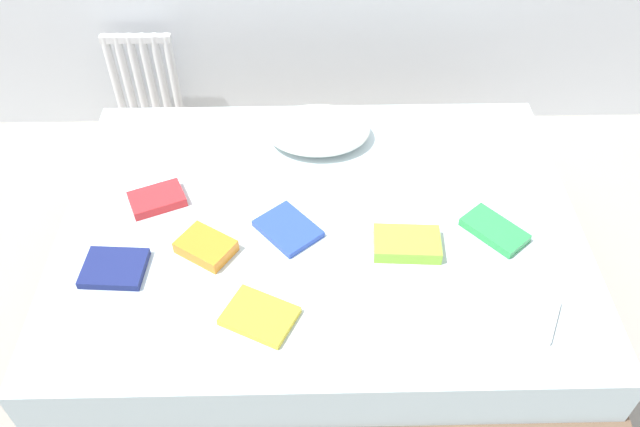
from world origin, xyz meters
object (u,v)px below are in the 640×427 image
(radiator, at_px, (144,77))
(textbook_red, at_px, (157,199))
(textbook_blue, at_px, (288,229))
(textbook_orange, at_px, (206,247))
(textbook_navy, at_px, (114,268))
(textbook_white, at_px, (520,311))
(bed, at_px, (320,262))
(pillow, at_px, (319,130))
(textbook_green, at_px, (494,230))
(textbook_lime, at_px, (407,244))
(textbook_yellow, at_px, (260,316))

(radiator, distance_m, textbook_red, 1.14)
(textbook_blue, bearing_deg, textbook_orange, -112.35)
(textbook_red, xyz_separation_m, textbook_navy, (-0.10, -0.34, -0.00))
(textbook_blue, bearing_deg, textbook_white, 23.29)
(radiator, bearing_deg, textbook_orange, -70.17)
(bed, bearing_deg, pillow, 89.43)
(textbook_navy, height_order, textbook_green, textbook_green)
(radiator, height_order, pillow, pillow)
(textbook_red, xyz_separation_m, textbook_orange, (0.22, -0.26, 0.01))
(textbook_lime, bearing_deg, textbook_navy, -171.84)
(radiator, xyz_separation_m, textbook_green, (1.55, -1.29, 0.16))
(textbook_yellow, xyz_separation_m, textbook_white, (0.86, 0.00, -0.00))
(pillow, distance_m, textbook_white, 1.14)
(textbook_lime, distance_m, textbook_green, 0.34)
(textbook_white, bearing_deg, radiator, 159.68)
(textbook_red, bearing_deg, textbook_yellow, -76.12)
(textbook_lime, distance_m, textbook_white, 0.45)
(radiator, height_order, textbook_green, radiator)
(textbook_blue, relative_size, textbook_yellow, 0.99)
(textbook_navy, xyz_separation_m, textbook_green, (1.37, 0.15, 0.00))
(radiator, relative_size, textbook_yellow, 2.16)
(textbook_lime, height_order, textbook_navy, textbook_lime)
(bed, height_order, pillow, pillow)
(textbook_green, relative_size, textbook_white, 1.01)
(textbook_orange, bearing_deg, textbook_navy, -131.14)
(textbook_white, bearing_deg, textbook_red, -176.91)
(textbook_orange, bearing_deg, textbook_lime, 33.42)
(bed, height_order, textbook_blue, textbook_blue)
(pillow, xyz_separation_m, textbook_white, (0.65, -0.93, -0.04))
(bed, xyz_separation_m, textbook_navy, (-0.73, -0.24, 0.27))
(textbook_green, bearing_deg, textbook_white, -39.18)
(textbook_green, distance_m, textbook_yellow, 0.93)
(bed, height_order, radiator, radiator)
(radiator, relative_size, textbook_red, 2.40)
(textbook_yellow, relative_size, textbook_orange, 1.17)
(bed, height_order, textbook_red, textbook_red)
(textbook_blue, bearing_deg, textbook_green, 47.92)
(radiator, relative_size, textbook_orange, 2.54)
(radiator, bearing_deg, textbook_white, -46.62)
(textbook_white, bearing_deg, textbook_green, 117.86)
(textbook_navy, xyz_separation_m, textbook_white, (1.38, -0.21, -0.00))
(pillow, bearing_deg, textbook_yellow, -102.90)
(textbook_lime, relative_size, textbook_yellow, 1.06)
(textbook_yellow, bearing_deg, textbook_green, 50.09)
(radiator, xyz_separation_m, pillow, (0.91, -0.72, 0.19))
(textbook_lime, bearing_deg, textbook_white, -36.92)
(bed, bearing_deg, radiator, 126.97)
(textbook_navy, bearing_deg, textbook_red, 78.30)
(textbook_green, height_order, textbook_orange, textbook_orange)
(textbook_red, bearing_deg, textbook_orange, -73.18)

